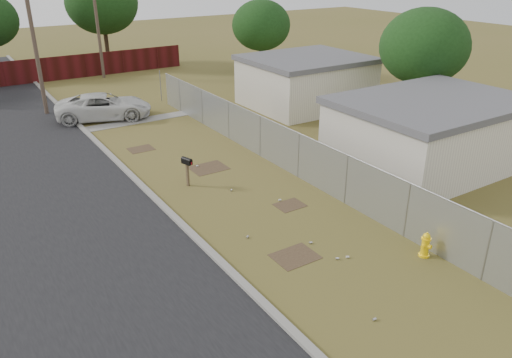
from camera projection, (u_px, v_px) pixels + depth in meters
ground at (237, 194)px, 20.20m from camera, size 120.00×120.00×0.00m
street at (22, 164)px, 23.03m from camera, size 15.10×60.00×0.12m
chainlink_fence at (285, 153)px, 22.20m from camera, size 0.10×27.06×2.02m
utility_poles at (24, 26)px, 32.34m from camera, size 12.60×8.24×9.00m
houses at (362, 104)px, 26.76m from camera, size 9.30×17.24×3.10m
horizon_trees at (83, 18)px, 36.81m from camera, size 33.32×31.94×7.78m
fire_hydrant at (425, 245)px, 15.83m from camera, size 0.40×0.42×0.87m
mailbox at (187, 164)px, 20.52m from camera, size 0.33×0.55×1.26m
pickup_truck at (104, 106)px, 29.23m from camera, size 5.91×4.07×1.50m
scattered_litter at (282, 227)px, 17.65m from camera, size 2.69×12.11×0.07m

